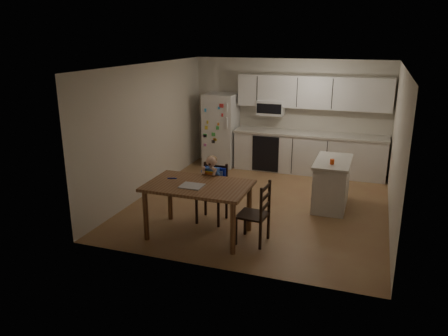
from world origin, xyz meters
TOP-DOWN VIEW (x-y plane):
  - room at (0.00, 0.48)m, footprint 4.52×5.01m
  - refrigerator at (-1.55, 2.15)m, footprint 0.72×0.70m
  - kitchen_run at (0.50, 2.24)m, footprint 3.37×0.62m
  - kitchen_island at (1.24, 0.30)m, footprint 0.61×1.17m
  - red_cup at (1.24, 0.05)m, footprint 0.07×0.07m
  - dining_table at (-0.57, -1.62)m, footprint 1.56×1.00m
  - napkin at (-0.62, -1.74)m, footprint 0.33×0.29m
  - toddler_spoon at (-1.07, -1.51)m, footprint 0.12×0.06m
  - chair_booster at (-0.56, -1.01)m, footprint 0.43×0.43m
  - chair_side at (0.38, -1.58)m, footprint 0.45×0.45m

SIDE VIEW (x-z plane):
  - kitchen_island at x=1.24m, z-range 0.00..0.87m
  - chair_side at x=0.38m, z-range 0.06..1.01m
  - chair_booster at x=-0.56m, z-range 0.12..1.25m
  - dining_table at x=-0.57m, z-range 0.31..1.14m
  - napkin at x=-0.62m, z-range 0.84..0.85m
  - toddler_spoon at x=-1.07m, z-range 0.84..0.85m
  - refrigerator at x=-1.55m, z-range 0.00..1.70m
  - kitchen_run at x=0.50m, z-range -0.20..1.95m
  - red_cup at x=1.24m, z-range 0.86..0.95m
  - room at x=0.00m, z-range -0.01..2.51m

